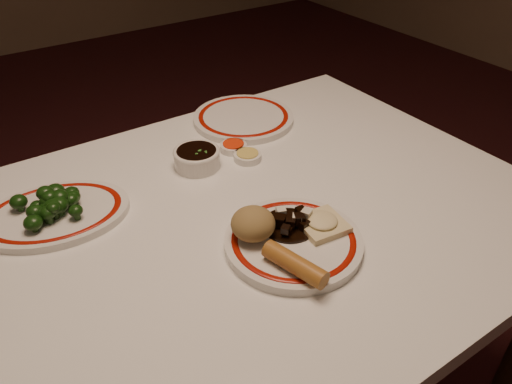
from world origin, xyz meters
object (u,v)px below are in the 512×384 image
(fried_wonton, at_px, (322,223))
(soy_bowl, at_px, (197,159))
(spring_roll, at_px, (295,264))
(rice_mound, at_px, (253,224))
(dining_table, at_px, (244,248))
(broccoli_pile, at_px, (51,203))
(stirfry_heap, at_px, (291,222))
(broccoli_plate, at_px, (54,214))
(main_plate, at_px, (293,242))

(fried_wonton, bearing_deg, soy_bowl, 102.60)
(spring_roll, xyz_separation_m, soy_bowl, (0.04, 0.40, -0.01))
(soy_bowl, bearing_deg, spring_roll, -95.13)
(rice_mound, bearing_deg, dining_table, 67.53)
(rice_mound, height_order, broccoli_pile, rice_mound)
(stirfry_heap, xyz_separation_m, broccoli_pile, (-0.35, 0.30, 0.01))
(spring_roll, height_order, broccoli_plate, spring_roll)
(stirfry_heap, height_order, soy_bowl, stirfry_heap)
(main_plate, height_order, spring_roll, spring_roll)
(spring_roll, xyz_separation_m, fried_wonton, (0.11, 0.06, -0.01))
(fried_wonton, bearing_deg, spring_roll, -150.78)
(broccoli_plate, distance_m, broccoli_pile, 0.03)
(main_plate, distance_m, fried_wonton, 0.06)
(stirfry_heap, height_order, broccoli_pile, broccoli_pile)
(broccoli_pile, bearing_deg, dining_table, -31.85)
(broccoli_pile, bearing_deg, soy_bowl, 1.75)
(dining_table, bearing_deg, stirfry_heap, -70.12)
(broccoli_pile, bearing_deg, fried_wonton, -39.77)
(fried_wonton, xyz_separation_m, stirfry_heap, (-0.05, 0.03, 0.00))
(stirfry_heap, bearing_deg, fried_wonton, -35.62)
(fried_wonton, distance_m, broccoli_plate, 0.52)
(broccoli_pile, bearing_deg, broccoli_plate, 83.91)
(broccoli_plate, bearing_deg, rice_mound, -45.41)
(rice_mound, bearing_deg, main_plate, -39.48)
(soy_bowl, bearing_deg, rice_mound, -98.47)
(dining_table, bearing_deg, main_plate, -80.88)
(rice_mound, relative_size, stirfry_heap, 0.79)
(spring_roll, bearing_deg, broccoli_pile, 111.79)
(broccoli_pile, bearing_deg, main_plate, -44.33)
(stirfry_heap, bearing_deg, soy_bowl, 95.45)
(stirfry_heap, distance_m, broccoli_pile, 0.46)
(rice_mound, height_order, soy_bowl, rice_mound)
(rice_mound, distance_m, stirfry_heap, 0.08)
(spring_roll, relative_size, soy_bowl, 1.15)
(spring_roll, bearing_deg, soy_bowl, 70.75)
(dining_table, xyz_separation_m, fried_wonton, (0.08, -0.14, 0.12))
(main_plate, relative_size, stirfry_heap, 2.97)
(rice_mound, distance_m, spring_roll, 0.11)
(dining_table, xyz_separation_m, stirfry_heap, (0.04, -0.10, 0.12))
(spring_roll, relative_size, broccoli_plate, 0.36)
(fried_wonton, distance_m, stirfry_heap, 0.06)
(stirfry_heap, height_order, broccoli_plate, stirfry_heap)
(stirfry_heap, bearing_deg, broccoli_pile, 139.70)
(fried_wonton, bearing_deg, dining_table, 121.66)
(rice_mound, distance_m, soy_bowl, 0.29)
(spring_roll, relative_size, stirfry_heap, 1.16)
(stirfry_heap, relative_size, broccoli_pile, 0.81)
(broccoli_pile, bearing_deg, stirfry_heap, -40.30)
(spring_roll, bearing_deg, main_plate, 39.21)
(main_plate, xyz_separation_m, spring_roll, (-0.05, -0.07, 0.02))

